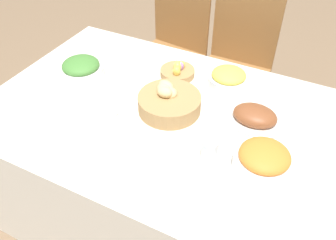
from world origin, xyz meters
name	(u,v)px	position (x,y,z in m)	size (l,w,h in m)	color
ground_plane	(179,215)	(0.00, 0.00, 0.00)	(12.00, 12.00, 0.00)	#7F664C
dining_table	(181,173)	(0.00, 0.00, 0.36)	(1.77, 1.05, 0.73)	silver
chair_far_center	(236,63)	(-0.03, 0.87, 0.51)	(0.42, 0.42, 0.96)	olive
chair_far_left	(172,47)	(-0.49, 0.87, 0.51)	(0.47, 0.47, 0.96)	olive
bread_basket	(169,102)	(-0.08, 0.03, 0.77)	(0.28, 0.28, 0.12)	#AD8451
egg_basket	(178,71)	(-0.16, 0.29, 0.75)	(0.17, 0.17, 0.08)	#AD8451
ham_platter	(255,117)	(0.28, 0.12, 0.75)	(0.29, 0.20, 0.08)	white
pineapple_bowl	(228,78)	(0.09, 0.32, 0.77)	(0.19, 0.19, 0.09)	silver
green_salad_bowl	(81,69)	(-0.58, 0.06, 0.77)	(0.21, 0.21, 0.10)	white
carrot_bowl	(264,160)	(0.38, -0.13, 0.77)	(0.22, 0.22, 0.10)	white
dinner_plate	(131,169)	(-0.05, -0.35, 0.73)	(0.26, 0.26, 0.01)	white
fork	(97,155)	(-0.20, -0.35, 0.73)	(0.02, 0.17, 0.00)	silver
knife	(168,184)	(0.11, -0.35, 0.73)	(0.02, 0.17, 0.00)	silver
spoon	(175,187)	(0.14, -0.35, 0.73)	(0.02, 0.17, 0.00)	silver
drinking_cup	(210,149)	(0.19, -0.16, 0.77)	(0.07, 0.07, 0.09)	silver
butter_dish	(102,116)	(-0.31, -0.16, 0.74)	(0.12, 0.07, 0.03)	white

